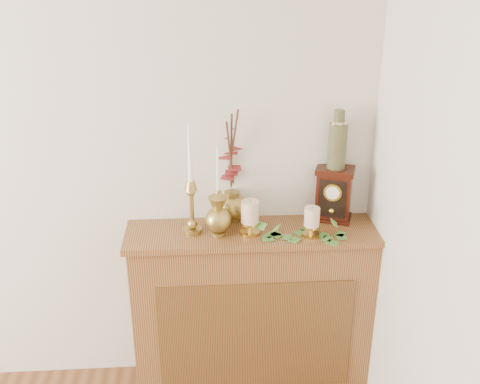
{
  "coord_description": "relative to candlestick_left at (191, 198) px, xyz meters",
  "views": [
    {
      "loc": [
        1.17,
        -0.31,
        2.19
      ],
      "look_at": [
        1.33,
        2.05,
        1.15
      ],
      "focal_mm": 42.0,
      "sensor_mm": 36.0,
      "label": 1
    }
  ],
  "objects": [
    {
      "name": "pillar_candle_right",
      "position": [
        0.56,
        -0.08,
        -0.1
      ],
      "size": [
        0.08,
        0.08,
        0.16
      ],
      "rotation": [
        0.0,
        0.0,
        0.14
      ],
      "color": "gold",
      "rests_on": "console_shelf"
    },
    {
      "name": "console_shelf",
      "position": [
        0.29,
        0.0,
        -0.67
      ],
      "size": [
        1.24,
        0.34,
        0.93
      ],
      "color": "brown",
      "rests_on": "ground"
    },
    {
      "name": "bud_vase",
      "position": [
        0.12,
        -0.04,
        -0.08
      ],
      "size": [
        0.12,
        0.12,
        0.2
      ],
      "rotation": [
        0.0,
        0.0,
        0.43
      ],
      "color": "#9E883F",
      "rests_on": "console_shelf"
    },
    {
      "name": "ceramic_vase",
      "position": [
        0.7,
        0.1,
        0.23
      ],
      "size": [
        0.09,
        0.09,
        0.29
      ],
      "rotation": [
        0.0,
        0.0,
        -0.34
      ],
      "color": "#172F22",
      "rests_on": "mantel_clock"
    },
    {
      "name": "candlestick_left",
      "position": [
        0.0,
        0.0,
        0.0
      ],
      "size": [
        0.09,
        0.09,
        0.55
      ],
      "rotation": [
        0.0,
        0.0,
        0.39
      ],
      "color": "#9E883F",
      "rests_on": "console_shelf"
    },
    {
      "name": "ivy_garland",
      "position": [
        0.44,
        -0.07,
        -0.17
      ],
      "size": [
        0.51,
        0.22,
        0.09
      ],
      "rotation": [
        0.0,
        0.0,
        0.38
      ],
      "color": "#3D742C",
      "rests_on": "console_shelf"
    },
    {
      "name": "mantel_clock",
      "position": [
        0.7,
        0.1,
        -0.04
      ],
      "size": [
        0.22,
        0.18,
        0.28
      ],
      "rotation": [
        0.0,
        0.0,
        -0.34
      ],
      "color": "#37140B",
      "rests_on": "console_shelf"
    },
    {
      "name": "candlestick_center",
      "position": [
        0.13,
        0.03,
        -0.04
      ],
      "size": [
        0.07,
        0.07,
        0.42
      ],
      "rotation": [
        0.0,
        0.0,
        0.11
      ],
      "color": "#9E883F",
      "rests_on": "console_shelf"
    },
    {
      "name": "ginger_jar",
      "position": [
        0.2,
        0.16,
        0.08
      ],
      "size": [
        0.24,
        0.26,
        0.59
      ],
      "rotation": [
        0.0,
        0.0,
        -0.07
      ],
      "color": "#9E883F",
      "rests_on": "console_shelf"
    },
    {
      "name": "pillar_candle_left",
      "position": [
        0.27,
        -0.04,
        -0.08
      ],
      "size": [
        0.1,
        0.1,
        0.18
      ],
      "rotation": [
        0.0,
        0.0,
        -0.04
      ],
      "color": "gold",
      "rests_on": "console_shelf"
    }
  ]
}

